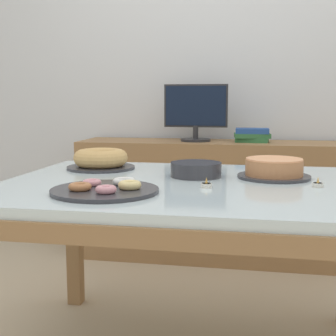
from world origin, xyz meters
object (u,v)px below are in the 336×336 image
(cake_chocolate_round, at_px, (274,169))
(plate_stack, at_px, (196,169))
(cake_golden_bundt, at_px, (101,160))
(pastry_platter, at_px, (106,189))
(book_stack, at_px, (252,135))
(tealight_centre, at_px, (206,185))
(computer_monitor, at_px, (196,113))
(tealight_near_front, at_px, (318,184))

(cake_chocolate_round, bearing_deg, plate_stack, -175.30)
(cake_golden_bundt, height_order, pastry_platter, cake_golden_bundt)
(book_stack, relative_size, tealight_centre, 6.06)
(computer_monitor, height_order, pastry_platter, computer_monitor)
(cake_chocolate_round, xyz_separation_m, tealight_centre, (-0.25, -0.26, -0.03))
(computer_monitor, xyz_separation_m, cake_chocolate_round, (0.47, -1.19, -0.19))
(cake_chocolate_round, height_order, tealight_centre, cake_chocolate_round)
(tealight_centre, bearing_deg, book_stack, 84.20)
(book_stack, relative_size, cake_chocolate_round, 0.83)
(computer_monitor, bearing_deg, cake_chocolate_round, -68.36)
(plate_stack, bearing_deg, tealight_near_front, -18.42)
(tealight_near_front, bearing_deg, plate_stack, 161.58)
(cake_chocolate_round, bearing_deg, cake_golden_bundt, 171.16)
(book_stack, distance_m, cake_chocolate_round, 1.20)
(pastry_platter, xyz_separation_m, tealight_centre, (0.33, 0.15, -0.00))
(cake_golden_bundt, height_order, tealight_near_front, cake_golden_bundt)
(computer_monitor, distance_m, tealight_centre, 1.49)
(tealight_centre, bearing_deg, cake_golden_bundt, 144.06)
(cake_golden_bundt, relative_size, pastry_platter, 0.84)
(book_stack, xyz_separation_m, plate_stack, (-0.22, -1.22, -0.06))
(pastry_platter, xyz_separation_m, tealight_near_front, (0.72, 0.23, -0.00))
(plate_stack, xyz_separation_m, tealight_near_front, (0.47, -0.16, -0.02))
(book_stack, distance_m, tealight_centre, 1.47)
(cake_golden_bundt, distance_m, tealight_near_front, 0.97)
(computer_monitor, distance_m, cake_golden_bundt, 1.13)
(book_stack, height_order, cake_golden_bundt, book_stack)
(plate_stack, height_order, tealight_centre, plate_stack)
(tealight_near_front, distance_m, tealight_centre, 0.40)
(computer_monitor, height_order, tealight_centre, computer_monitor)
(cake_golden_bundt, distance_m, plate_stack, 0.48)
(cake_chocolate_round, distance_m, cake_golden_bundt, 0.78)
(cake_chocolate_round, distance_m, tealight_near_front, 0.24)
(tealight_near_front, bearing_deg, computer_monitor, 114.37)
(cake_chocolate_round, height_order, pastry_platter, cake_chocolate_round)
(computer_monitor, bearing_deg, tealight_near_front, -65.63)
(cake_chocolate_round, xyz_separation_m, tealight_near_front, (0.15, -0.18, -0.03))
(book_stack, distance_m, cake_golden_bundt, 1.27)
(cake_chocolate_round, relative_size, pastry_platter, 0.79)
(computer_monitor, height_order, tealight_near_front, computer_monitor)
(cake_chocolate_round, distance_m, plate_stack, 0.32)
(computer_monitor, relative_size, cake_golden_bundt, 1.36)
(pastry_platter, distance_m, plate_stack, 0.47)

